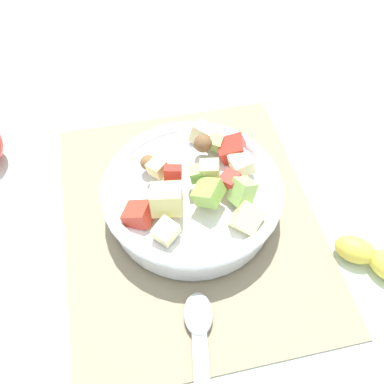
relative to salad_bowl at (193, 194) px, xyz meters
The scene contains 4 objects.
ground_plane 0.04m from the salad_bowl, 22.44° to the right, with size 2.40×2.40×0.00m, color silver.
placemat 0.04m from the salad_bowl, 22.44° to the right, with size 0.43×0.36×0.01m, color gray.
salad_bowl is the anchor object (origin of this frame).
serving_spoon 0.21m from the salad_bowl, ahead, with size 0.22×0.06×0.01m.
Camera 1 is at (0.34, -0.07, 0.54)m, focal length 41.36 mm.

